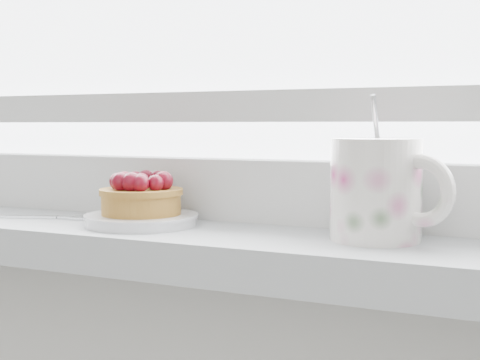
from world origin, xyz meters
The scene contains 4 objects.
saucer centered at (-0.08, 1.88, 0.95)m, with size 0.12×0.12×0.01m, color silver.
raspberry_tart centered at (-0.08, 1.88, 0.97)m, with size 0.09×0.09×0.05m.
floral_mug centered at (0.18, 1.89, 0.99)m, with size 0.13×0.11×0.14m.
fork centered at (-0.21, 1.88, 0.94)m, with size 0.17×0.07×0.00m.
Camera 1 is at (0.32, 1.27, 1.05)m, focal length 50.00 mm.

